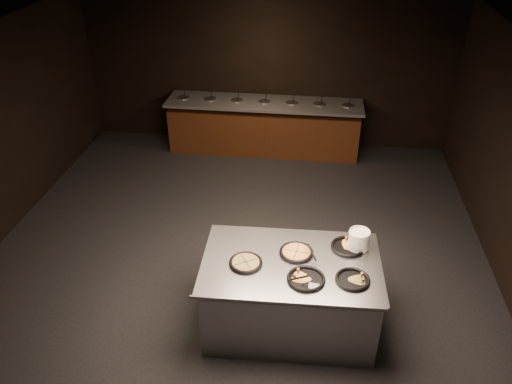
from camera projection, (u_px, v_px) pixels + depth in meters
room at (232, 175)px, 6.11m from camera, size 7.02×8.02×2.92m
salad_bar at (264, 130)px, 9.65m from camera, size 3.70×0.83×1.18m
serving_counter at (290, 295)px, 5.74m from camera, size 2.01×1.33×0.95m
plate_stack at (359, 240)px, 5.63m from camera, size 0.24×0.24×0.23m
pan_veggie_whole at (246, 263)px, 5.44m from camera, size 0.37×0.37×0.04m
pan_cheese_whole at (296, 252)px, 5.59m from camera, size 0.38×0.38×0.04m
pan_cheese_slices_a at (348, 247)px, 5.68m from camera, size 0.39×0.39×0.04m
pan_cheese_slices_b at (306, 279)px, 5.22m from camera, size 0.41×0.41×0.04m
pan_veggie_slices at (353, 279)px, 5.21m from camera, size 0.37×0.37×0.04m
server_left at (309, 252)px, 5.51m from camera, size 0.24×0.26×0.16m
server_right at (303, 280)px, 5.11m from camera, size 0.32×0.10×0.15m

